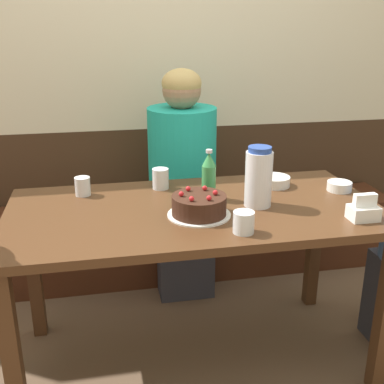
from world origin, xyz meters
name	(u,v)px	position (x,y,z in m)	size (l,w,h in m)	color
ground_plane	(194,357)	(0.00, 0.00, 0.00)	(12.00, 12.00, 0.00)	brown
back_wall	(159,61)	(0.00, 1.05, 1.25)	(4.80, 0.04, 2.50)	#3D2819
bench_seat	(167,239)	(0.00, 0.83, 0.21)	(2.78, 0.38, 0.43)	#472314
dining_table	(195,228)	(0.00, 0.00, 0.65)	(1.53, 0.76, 0.75)	#4C2D19
birthday_cake	(198,206)	(0.00, -0.09, 0.79)	(0.25, 0.25, 0.10)	white
water_pitcher	(259,177)	(0.26, -0.03, 0.87)	(0.11, 0.11, 0.25)	white
soju_bottle	(209,176)	(0.08, 0.09, 0.85)	(0.06, 0.06, 0.22)	#388E4C
napkin_holder	(364,210)	(0.61, -0.25, 0.78)	(0.11, 0.08, 0.11)	white
bowl_soup_white	(339,186)	(0.68, 0.08, 0.77)	(0.11, 0.11, 0.04)	white
bowl_rice_small	(274,181)	(0.42, 0.20, 0.77)	(0.15, 0.15, 0.04)	white
glass_water_tall	(83,186)	(-0.45, 0.24, 0.79)	(0.07, 0.07, 0.08)	silver
glass_tumbler_short	(161,179)	(-0.10, 0.26, 0.79)	(0.07, 0.07, 0.09)	silver
glass_shot_small	(244,222)	(0.12, -0.28, 0.79)	(0.08, 0.08, 0.08)	silver
person_pale_blue_shirt	(182,186)	(0.06, 0.64, 0.62)	(0.36, 0.36, 1.24)	#33333D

